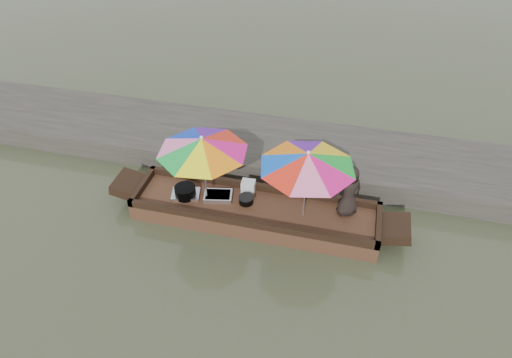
% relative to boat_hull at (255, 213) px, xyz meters
% --- Properties ---
extents(water, '(80.00, 80.00, 0.00)m').
position_rel_boat_hull_xyz_m(water, '(0.00, 0.00, -0.17)').
color(water, '#3E452A').
rests_on(water, ground).
extents(dock, '(22.00, 2.20, 0.50)m').
position_rel_boat_hull_xyz_m(dock, '(0.00, 2.20, 0.08)').
color(dock, '#2D2B26').
rests_on(dock, ground).
extents(boat_hull, '(4.96, 1.20, 0.35)m').
position_rel_boat_hull_xyz_m(boat_hull, '(0.00, 0.00, 0.00)').
color(boat_hull, '#341D10').
rests_on(boat_hull, water).
extents(cooking_pot, '(0.44, 0.44, 0.23)m').
position_rel_boat_hull_xyz_m(cooking_pot, '(-1.47, -0.01, 0.29)').
color(cooking_pot, black).
rests_on(cooking_pot, boat_hull).
extents(tray_crayfish, '(0.64, 0.50, 0.09)m').
position_rel_boat_hull_xyz_m(tray_crayfish, '(-0.80, 0.10, 0.22)').
color(tray_crayfish, silver).
rests_on(tray_crayfish, boat_hull).
extents(tray_scallop, '(0.65, 0.52, 0.06)m').
position_rel_boat_hull_xyz_m(tray_scallop, '(-1.48, 0.01, 0.21)').
color(tray_scallop, silver).
rests_on(tray_scallop, boat_hull).
extents(charcoal_grill, '(0.29, 0.29, 0.14)m').
position_rel_boat_hull_xyz_m(charcoal_grill, '(-0.20, 0.09, 0.24)').
color(charcoal_grill, black).
rests_on(charcoal_grill, boat_hull).
extents(supply_bag, '(0.29, 0.23, 0.26)m').
position_rel_boat_hull_xyz_m(supply_bag, '(-0.25, 0.45, 0.30)').
color(supply_bag, silver).
rests_on(supply_bag, boat_hull).
extents(vendor, '(0.66, 0.60, 1.13)m').
position_rel_boat_hull_xyz_m(vendor, '(1.79, 0.27, 0.74)').
color(vendor, black).
rests_on(vendor, boat_hull).
extents(umbrella_bow, '(2.17, 2.17, 1.55)m').
position_rel_boat_hull_xyz_m(umbrella_bow, '(-1.01, 0.00, 0.95)').
color(umbrella_bow, '#E51480').
rests_on(umbrella_bow, boat_hull).
extents(umbrella_stern, '(2.09, 2.09, 1.55)m').
position_rel_boat_hull_xyz_m(umbrella_stern, '(0.98, 0.00, 0.95)').
color(umbrella_stern, green).
rests_on(umbrella_stern, boat_hull).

